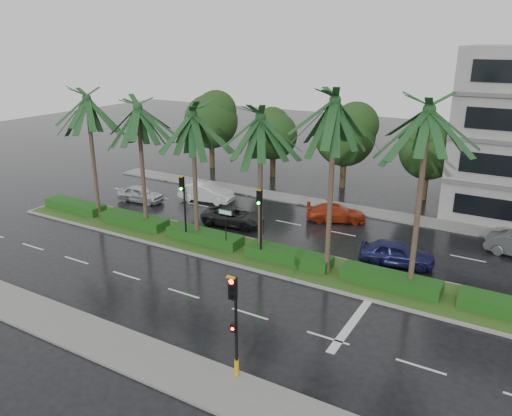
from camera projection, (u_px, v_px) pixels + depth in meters
The scene contains 17 objects.
ground at pixel (236, 258), 29.79m from camera, with size 120.00×120.00×0.00m, color black.
near_sidewalk at pixel (108, 343), 21.44m from camera, with size 40.00×2.40×0.12m, color slate.
far_sidewalk at pixel (317, 203), 39.57m from camera, with size 40.00×2.00×0.12m, color slate.
median at pixel (244, 251), 30.58m from camera, with size 36.00×4.00×0.15m.
hedge at pixel (244, 246), 30.46m from camera, with size 35.20×1.40×0.60m.
lane_markings at pixel (277, 272), 27.99m from camera, with size 34.00×13.06×0.01m.
palm_row at pixel (225, 119), 28.61m from camera, with size 26.30×4.20×10.21m.
signal_near at pixel (235, 323), 18.44m from camera, with size 0.34×0.45×4.36m.
signal_median_left at pixel (183, 199), 30.98m from camera, with size 0.34×0.42×4.36m.
signal_median_right at pixel (260, 214), 28.35m from camera, with size 0.34×0.42×4.36m.
street_sign at pixel (225, 220), 29.97m from camera, with size 0.95×0.09×2.60m.
bg_trees at pixel (343, 134), 42.73m from camera, with size 33.28×5.34×7.71m.
car_silver at pixel (140, 194), 39.89m from camera, with size 3.82×1.54×1.30m, color silver.
car_white at pixel (206, 193), 39.98m from camera, with size 4.44×1.55×1.46m, color silver.
car_darkgrey at pixel (233, 217), 34.94m from camera, with size 4.45×2.05×1.24m, color black.
car_red at pixel (336, 213), 35.71m from camera, with size 4.22×1.71×1.22m, color #A62E12.
car_blue at pixel (397, 253), 28.76m from camera, with size 4.24×1.71×1.45m, color #1A1C4F.
Camera 1 is at (14.81, -22.87, 12.49)m, focal length 35.00 mm.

